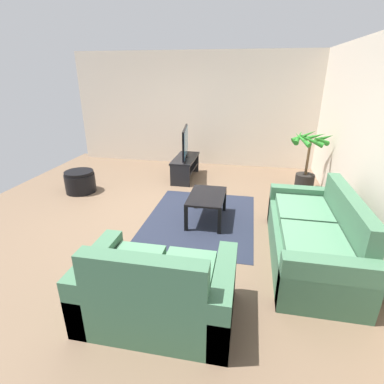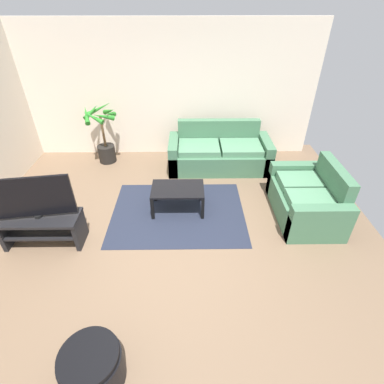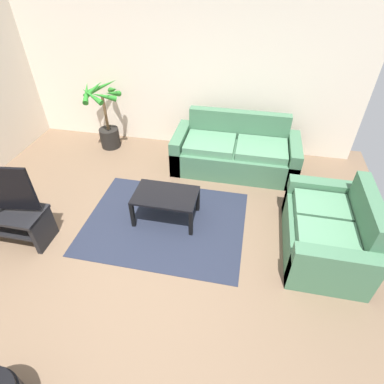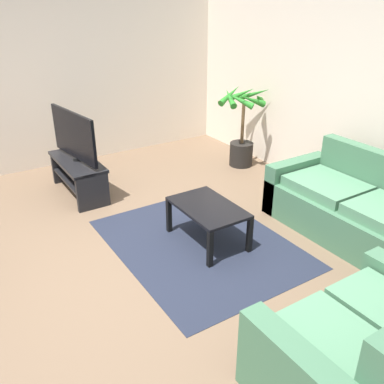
% 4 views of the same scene
% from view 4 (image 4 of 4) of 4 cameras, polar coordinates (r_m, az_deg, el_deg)
% --- Properties ---
extents(ground_plane, '(6.60, 6.60, 0.00)m').
position_cam_4_polar(ground_plane, '(4.44, -8.31, -8.58)').
color(ground_plane, brown).
extents(wall_back, '(6.00, 0.06, 2.70)m').
position_cam_4_polar(wall_back, '(5.69, 19.95, 12.68)').
color(wall_back, beige).
rests_on(wall_back, ground).
extents(wall_left, '(0.06, 6.00, 2.70)m').
position_cam_4_polar(wall_left, '(6.66, -20.38, 14.29)').
color(wall_left, beige).
rests_on(wall_left, ground).
extents(couch_main, '(2.05, 0.90, 0.90)m').
position_cam_4_polar(couch_main, '(4.92, 21.82, -2.61)').
color(couch_main, '#3F6B4C').
rests_on(couch_main, ground).
extents(couch_loveseat, '(0.90, 1.42, 0.90)m').
position_cam_4_polar(couch_loveseat, '(3.22, 22.43, -19.30)').
color(couch_loveseat, '#3F6B4C').
rests_on(couch_loveseat, ground).
extents(tv_stand, '(1.10, 0.45, 0.48)m').
position_cam_4_polar(tv_stand, '(5.78, -15.15, 2.64)').
color(tv_stand, black).
rests_on(tv_stand, ground).
extents(tv, '(1.08, 0.19, 0.65)m').
position_cam_4_polar(tv, '(5.61, -15.71, 7.42)').
color(tv, black).
rests_on(tv, tv_stand).
extents(coffee_table, '(0.86, 0.55, 0.43)m').
position_cam_4_polar(coffee_table, '(4.46, 2.16, -2.62)').
color(coffee_table, black).
rests_on(coffee_table, ground).
extents(area_rug, '(2.20, 1.70, 0.01)m').
position_cam_4_polar(area_rug, '(4.59, 1.05, -6.94)').
color(area_rug, '#1E2333').
rests_on(area_rug, ground).
extents(potted_palm, '(0.71, 0.73, 1.22)m').
position_cam_4_polar(potted_palm, '(6.53, 6.80, 8.15)').
color(potted_palm, black).
rests_on(potted_palm, ground).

